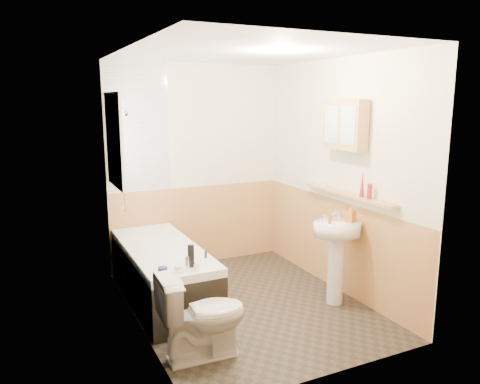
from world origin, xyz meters
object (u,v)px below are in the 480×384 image
at_px(pine_shelf, 346,194).
at_px(medicine_cabinet, 345,125).
at_px(bathtub, 163,272).
at_px(toilet, 203,316).
at_px(sink, 337,245).

height_order(pine_shelf, medicine_cabinet, medicine_cabinet).
relative_size(bathtub, toilet, 2.45).
bearing_deg(pine_shelf, medicine_cabinet, 125.95).
distance_m(sink, medicine_cabinet, 1.22).
xyz_separation_m(sink, medicine_cabinet, (0.17, 0.17, 1.20)).
bearing_deg(bathtub, sink, -28.57).
bearing_deg(bathtub, medicine_cabinet, -21.51).
bearing_deg(sink, pine_shelf, 26.86).
distance_m(pine_shelf, medicine_cabinet, 0.71).
distance_m(sink, pine_shelf, 0.54).
bearing_deg(sink, toilet, -172.89).
height_order(bathtub, toilet, bathtub).
bearing_deg(pine_shelf, bathtub, 157.72).
bearing_deg(bathtub, toilet, -91.40).
relative_size(bathtub, sink, 1.81).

